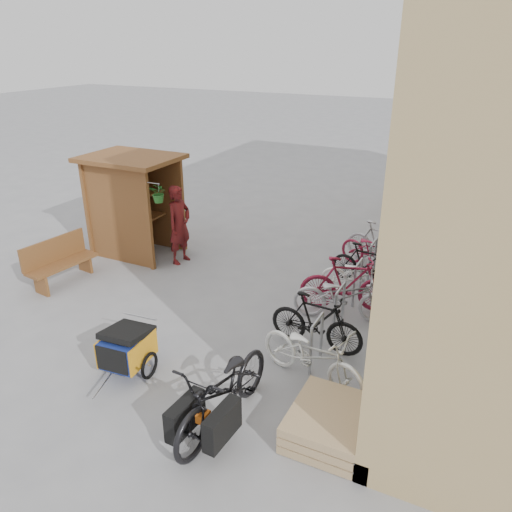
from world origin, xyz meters
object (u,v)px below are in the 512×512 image
at_px(shopping_carts, 428,215).
at_px(bike_4, 361,275).
at_px(bike_0, 312,355).
at_px(cargo_bike, 224,392).
at_px(bike_2, 343,296).
at_px(person_kiosk, 179,225).
at_px(child_trailer, 127,347).
at_px(bike_7, 379,244).
at_px(bike_6, 375,251).
at_px(bench, 59,260).
at_px(bike_5, 365,265).
at_px(kiosk, 130,192).
at_px(bike_1, 316,322).
at_px(pallet_stack, 330,423).
at_px(bike_3, 348,284).

relative_size(shopping_carts, bike_4, 1.01).
distance_m(bike_0, bike_4, 3.17).
xyz_separation_m(cargo_bike, bike_2, (0.59, 3.44, -0.08)).
bearing_deg(person_kiosk, child_trailer, -150.62).
bearing_deg(bike_7, bike_6, -168.53).
relative_size(bench, cargo_bike, 0.73).
xyz_separation_m(bench, bike_0, (6.07, -0.88, -0.01)).
bearing_deg(child_trailer, cargo_bike, -16.10).
xyz_separation_m(bike_6, bike_7, (0.02, 0.35, 0.05)).
bearing_deg(bike_5, bench, 122.74).
xyz_separation_m(kiosk, child_trailer, (2.97, -3.91, -1.10)).
xyz_separation_m(cargo_bike, bike_7, (0.61, 6.24, -0.05)).
distance_m(bike_2, bike_7, 2.80).
distance_m(bike_0, bike_7, 4.84).
xyz_separation_m(kiosk, cargo_bike, (4.93, -4.30, -0.99)).
distance_m(kiosk, person_kiosk, 1.46).
bearing_deg(child_trailer, bike_4, 53.53).
xyz_separation_m(cargo_bike, bike_0, (0.74, 1.41, -0.06)).
height_order(child_trailer, bike_1, bike_1).
bearing_deg(bench, cargo_bike, -15.80).
xyz_separation_m(bike_0, bike_1, (-0.27, 0.92, 0.00)).
relative_size(kiosk, shopping_carts, 1.52).
height_order(bike_2, bike_6, bike_2).
bearing_deg(bike_1, bike_4, -0.88).
bearing_deg(bike_2, child_trailer, 124.89).
bearing_deg(child_trailer, bike_7, 61.48).
relative_size(person_kiosk, bike_0, 0.98).
bearing_deg(kiosk, shopping_carts, 33.80).
xyz_separation_m(shopping_carts, child_trailer, (-3.30, -8.11, -0.17)).
relative_size(shopping_carts, cargo_bike, 0.75).
relative_size(cargo_bike, bike_2, 1.19).
height_order(kiosk, bike_0, kiosk).
height_order(person_kiosk, bike_4, person_kiosk).
distance_m(bike_5, bike_6, 0.83).
distance_m(bike_5, bike_7, 1.19).
height_order(pallet_stack, cargo_bike, cargo_bike).
distance_m(shopping_carts, cargo_bike, 8.61).
bearing_deg(bike_0, child_trailer, 127.78).
relative_size(pallet_stack, bike_0, 0.64).
distance_m(bench, shopping_carts, 9.13).
relative_size(pallet_stack, bike_6, 0.69).
distance_m(pallet_stack, bike_4, 4.22).
bearing_deg(shopping_carts, bike_2, -98.55).
relative_size(cargo_bike, bike_3, 1.20).
bearing_deg(bike_5, bike_7, 6.99).
relative_size(shopping_carts, bike_1, 0.99).
bearing_deg(child_trailer, bike_5, 56.50).
xyz_separation_m(pallet_stack, bike_1, (-0.88, 1.90, 0.29)).
bearing_deg(bike_1, bike_2, -3.08).
xyz_separation_m(bench, bike_2, (5.92, 1.16, -0.02)).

